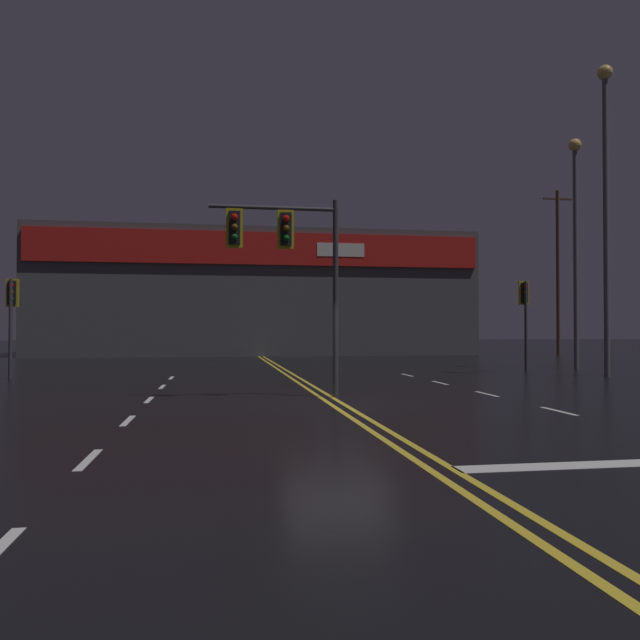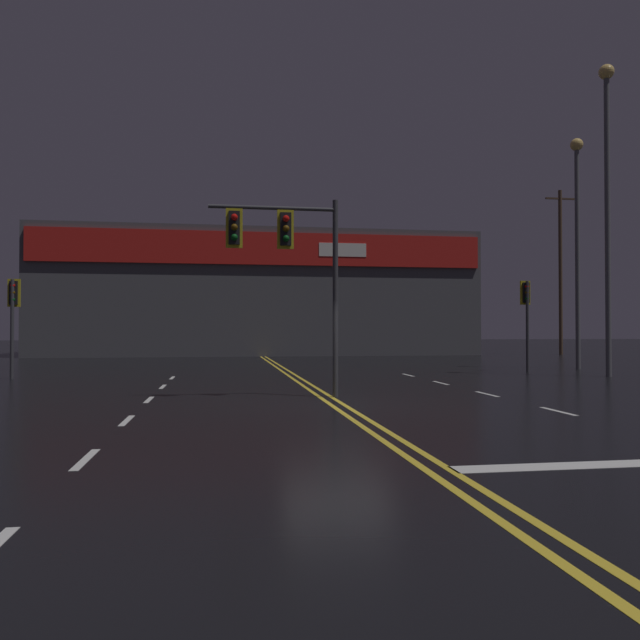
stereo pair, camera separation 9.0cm
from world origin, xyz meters
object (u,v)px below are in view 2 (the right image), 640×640
at_px(traffic_signal_corner_northwest, 13,305).
at_px(traffic_signal_corner_northeast, 526,305).
at_px(traffic_signal_median, 283,247).
at_px(streetlight_near_right, 577,223).
at_px(streetlight_far_left, 607,182).

bearing_deg(traffic_signal_corner_northwest, traffic_signal_corner_northeast, 1.88).
relative_size(traffic_signal_median, traffic_signal_corner_northeast, 1.35).
distance_m(traffic_signal_corner_northeast, traffic_signal_corner_northwest, 19.75).
height_order(streetlight_near_right, streetlight_far_left, streetlight_far_left).
distance_m(traffic_signal_median, traffic_signal_corner_northeast, 13.75).
relative_size(traffic_signal_corner_northeast, traffic_signal_corner_northwest, 1.06).
bearing_deg(traffic_signal_corner_northeast, traffic_signal_median, -142.53).
xyz_separation_m(traffic_signal_median, streetlight_far_left, (12.63, 5.41, 3.40)).
distance_m(traffic_signal_corner_northeast, streetlight_far_left, 5.61).
bearing_deg(streetlight_far_left, traffic_signal_corner_northwest, 173.94).
relative_size(traffic_signal_median, streetlight_near_right, 0.49).
xyz_separation_m(traffic_signal_median, traffic_signal_corner_northeast, (10.88, 8.34, -1.06)).
bearing_deg(traffic_signal_median, streetlight_far_left, 23.20).
bearing_deg(streetlight_near_right, traffic_signal_median, -145.17).
height_order(traffic_signal_median, streetlight_far_left, streetlight_far_left).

